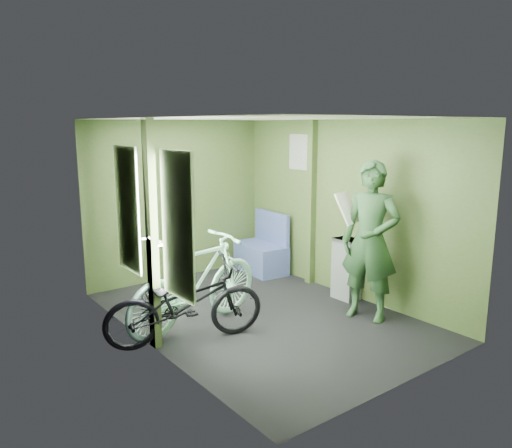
# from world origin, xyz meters

# --- Properties ---
(room) EXTENTS (4.00, 4.02, 2.31)m
(room) POSITION_xyz_m (-0.04, 0.04, 1.44)
(room) COLOR black
(room) RESTS_ON ground
(bicycle_black) EXTENTS (1.79, 1.09, 0.94)m
(bicycle_black) POSITION_xyz_m (-1.08, -0.12, 0.00)
(bicycle_black) COLOR black
(bicycle_black) RESTS_ON ground
(bicycle_mint) EXTENTS (1.89, 0.92, 1.14)m
(bicycle_mint) POSITION_xyz_m (-0.79, 0.14, 0.00)
(bicycle_mint) COLOR #9DE7C1
(bicycle_mint) RESTS_ON ground
(passenger) EXTENTS (0.64, 0.82, 1.85)m
(passenger) POSITION_xyz_m (0.97, -0.79, 0.93)
(passenger) COLOR #284928
(passenger) RESTS_ON ground
(waste_box) EXTENTS (0.24, 0.33, 0.80)m
(waste_box) POSITION_xyz_m (1.26, -0.18, 0.40)
(waste_box) COLOR slate
(waste_box) RESTS_ON ground
(bench_seat) EXTENTS (0.56, 0.91, 0.92)m
(bench_seat) POSITION_xyz_m (1.14, 1.45, 0.27)
(bench_seat) COLOR navy
(bench_seat) RESTS_ON ground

